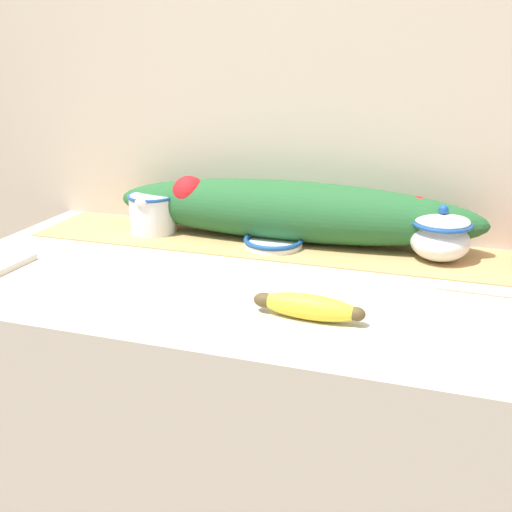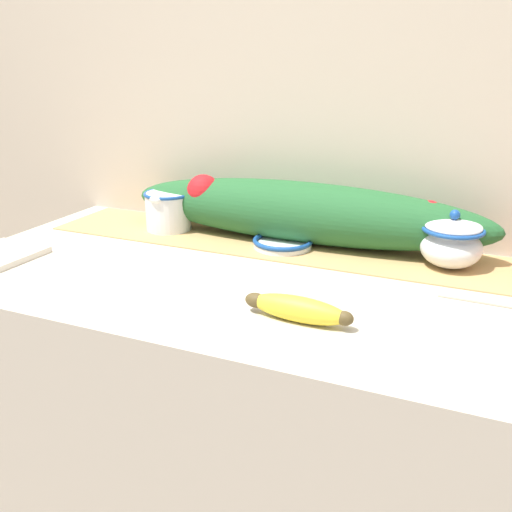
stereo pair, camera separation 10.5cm
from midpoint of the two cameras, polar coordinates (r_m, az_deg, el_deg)
name	(u,v)px [view 2 (the right image)]	position (r m, az deg, el deg)	size (l,w,h in m)	color
countertop	(260,470)	(1.33, 2.84, -20.67)	(1.28, 0.62, 0.91)	beige
back_wall	(318,109)	(1.34, 8.57, 14.29)	(2.08, 0.04, 2.40)	beige
table_runner	(295,246)	(1.27, 6.28, 0.92)	(1.18, 0.22, 0.00)	tan
cream_pitcher	(168,209)	(1.38, -6.61, 4.65)	(0.11, 0.13, 0.09)	white
sugar_bowl	(452,242)	(1.20, 21.38, 1.29)	(0.12, 0.12, 0.12)	white
small_dish	(283,243)	(1.25, 5.09, 1.30)	(0.13, 0.13, 0.02)	white
banana	(298,309)	(0.92, 7.46, -5.33)	(0.19, 0.05, 0.04)	yellow
napkin_stack	(1,254)	(1.29, -22.04, 0.12)	(0.14, 0.14, 0.01)	silver
poinsettia_garland	(300,211)	(1.28, 6.80, 4.43)	(0.85, 0.15, 0.14)	#235B2D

